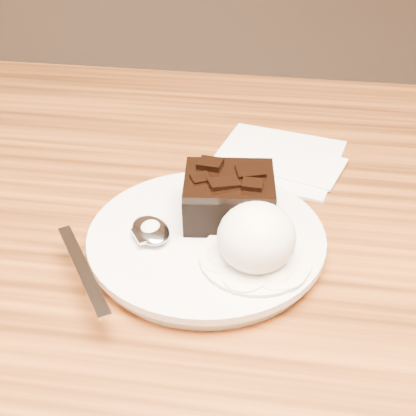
# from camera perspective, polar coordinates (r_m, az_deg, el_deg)

# --- Properties ---
(plate) EXTENTS (0.22, 0.22, 0.02)m
(plate) POSITION_cam_1_polar(r_m,az_deg,el_deg) (0.54, -0.16, -3.29)
(plate) COLOR silver
(plate) RESTS_ON dining_table
(brownie) EXTENTS (0.09, 0.08, 0.04)m
(brownie) POSITION_cam_1_polar(r_m,az_deg,el_deg) (0.55, 2.10, 0.84)
(brownie) COLOR black
(brownie) RESTS_ON plate
(ice_cream_scoop) EXTENTS (0.07, 0.07, 0.06)m
(ice_cream_scoop) POSITION_cam_1_polar(r_m,az_deg,el_deg) (0.49, 4.87, -2.92)
(ice_cream_scoop) COLOR white
(ice_cream_scoop) RESTS_ON plate
(melt_puddle) EXTENTS (0.10, 0.10, 0.00)m
(melt_puddle) POSITION_cam_1_polar(r_m,az_deg,el_deg) (0.51, 4.74, -4.99)
(melt_puddle) COLOR white
(melt_puddle) RESTS_ON plate
(spoon) EXTENTS (0.13, 0.17, 0.01)m
(spoon) POSITION_cam_1_polar(r_m,az_deg,el_deg) (0.53, -5.74, -2.36)
(spoon) COLOR silver
(spoon) RESTS_ON plate
(napkin) EXTENTS (0.17, 0.17, 0.01)m
(napkin) POSITION_cam_1_polar(r_m,az_deg,el_deg) (0.69, 6.85, 5.00)
(napkin) COLOR white
(napkin) RESTS_ON dining_table
(crumb_a) EXTENTS (0.01, 0.01, 0.00)m
(crumb_a) POSITION_cam_1_polar(r_m,az_deg,el_deg) (0.52, 6.72, -3.42)
(crumb_a) COLOR black
(crumb_a) RESTS_ON plate
(crumb_b) EXTENTS (0.01, 0.01, 0.00)m
(crumb_b) POSITION_cam_1_polar(r_m,az_deg,el_deg) (0.51, 4.30, -5.02)
(crumb_b) COLOR black
(crumb_b) RESTS_ON plate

